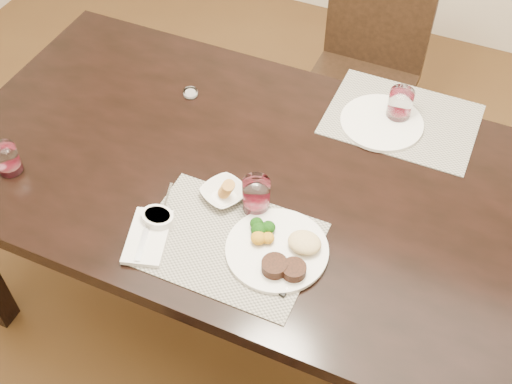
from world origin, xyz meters
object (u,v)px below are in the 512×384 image
at_px(cracker_bowl, 224,193).
at_px(steak_knife, 294,276).
at_px(chair_far, 366,65).
at_px(far_plate, 382,122).
at_px(dinner_plate, 281,250).
at_px(wine_glass_near, 256,197).

bearing_deg(cracker_bowl, steak_knife, -31.40).
bearing_deg(chair_far, far_plate, -71.11).
distance_m(steak_knife, far_plate, 0.64).
bearing_deg(steak_knife, dinner_plate, 147.29).
xyz_separation_m(steak_knife, wine_glass_near, (-0.18, 0.17, 0.04)).
bearing_deg(steak_knife, wine_glass_near, 146.99).
relative_size(dinner_plate, cracker_bowl, 1.73).
bearing_deg(far_plate, steak_knife, -93.59).
bearing_deg(dinner_plate, steak_knife, -39.71).
relative_size(wine_glass_near, far_plate, 0.41).
distance_m(dinner_plate, cracker_bowl, 0.25).
distance_m(chair_far, steak_knife, 1.26).
bearing_deg(chair_far, steak_knife, -82.51).
relative_size(chair_far, steak_knife, 4.32).
bearing_deg(chair_far, dinner_plate, -84.93).
xyz_separation_m(chair_far, cracker_bowl, (-0.12, -1.06, 0.27)).
distance_m(wine_glass_near, far_plate, 0.52).
bearing_deg(dinner_plate, cracker_bowl, 155.66).
bearing_deg(chair_far, wine_glass_near, -90.98).
xyz_separation_m(dinner_plate, far_plate, (0.10, 0.58, -0.01)).
relative_size(steak_knife, far_plate, 0.81).
distance_m(chair_far, wine_glass_near, 1.10).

